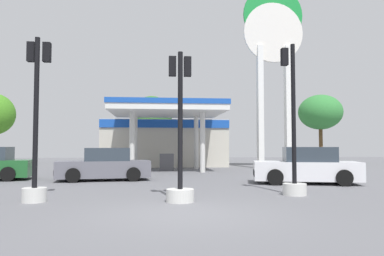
% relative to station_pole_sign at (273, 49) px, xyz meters
% --- Properties ---
extents(ground_plane, '(90.00, 90.00, 0.00)m').
position_rel_station_pole_sign_xyz_m(ground_plane, '(-7.92, -17.30, -8.69)').
color(ground_plane, slate).
rests_on(ground_plane, ground).
extents(gas_station, '(9.66, 12.09, 4.34)m').
position_rel_station_pole_sign_xyz_m(gas_station, '(-7.85, 3.37, -6.58)').
color(gas_station, beige).
rests_on(gas_station, ground).
extents(station_pole_sign, '(4.42, 0.56, 13.47)m').
position_rel_station_pole_sign_xyz_m(station_pole_sign, '(0.00, 0.00, 0.00)').
color(station_pole_sign, white).
rests_on(station_pole_sign, ground).
extents(car_0, '(4.60, 2.76, 1.54)m').
position_rel_station_pole_sign_xyz_m(car_0, '(-2.24, -10.88, -7.99)').
color(car_0, black).
rests_on(car_0, ground).
extents(car_2, '(4.39, 2.35, 1.50)m').
position_rel_station_pole_sign_xyz_m(car_2, '(-10.94, -8.48, -8.01)').
color(car_2, black).
rests_on(car_2, ground).
extents(traffic_signal_1, '(0.79, 0.79, 4.27)m').
position_rel_station_pole_sign_xyz_m(traffic_signal_1, '(-7.89, -15.48, -7.38)').
color(traffic_signal_1, silver).
rests_on(traffic_signal_1, ground).
extents(traffic_signal_2, '(0.66, 0.69, 4.69)m').
position_rel_station_pole_sign_xyz_m(traffic_signal_2, '(-11.97, -15.08, -7.03)').
color(traffic_signal_2, silver).
rests_on(traffic_signal_2, ground).
extents(traffic_signal_3, '(0.75, 0.75, 4.90)m').
position_rel_station_pole_sign_xyz_m(traffic_signal_3, '(-4.16, -14.41, -7.40)').
color(traffic_signal_3, silver).
rests_on(traffic_signal_3, ground).
extents(tree_1, '(3.81, 3.81, 6.35)m').
position_rel_station_pole_sign_xyz_m(tree_1, '(-8.92, 9.01, -4.26)').
color(tree_1, brown).
rests_on(tree_1, ground).
extents(tree_2, '(4.23, 4.23, 6.65)m').
position_rel_station_pole_sign_xyz_m(tree_2, '(7.51, 8.58, -3.76)').
color(tree_2, brown).
rests_on(tree_2, ground).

